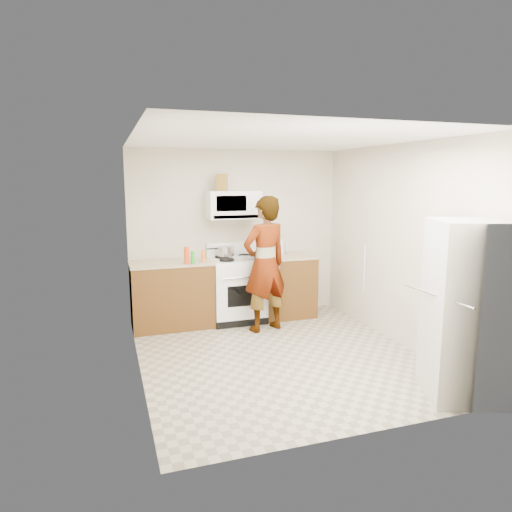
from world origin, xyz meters
name	(u,v)px	position (x,y,z in m)	size (l,w,h in m)	color
floor	(279,355)	(0.00, 0.00, 0.00)	(3.60, 3.60, 0.00)	gray
back_wall	(237,234)	(0.00, 1.79, 1.25)	(3.20, 0.02, 2.50)	beige
right_wall	(398,245)	(1.59, 0.00, 1.25)	(0.02, 3.60, 2.50)	beige
cabinet_left	(172,296)	(-1.04, 1.49, 0.45)	(1.12, 0.62, 0.90)	brown
counter_left	(171,263)	(-1.04, 1.49, 0.92)	(1.14, 0.64, 0.04)	tan
cabinet_right	(286,287)	(0.68, 1.49, 0.45)	(0.80, 0.62, 0.90)	brown
counter_right	(286,256)	(0.68, 1.49, 0.92)	(0.82, 0.64, 0.04)	tan
gas_range	(236,288)	(-0.10, 1.48, 0.49)	(0.76, 0.65, 1.13)	white
microwave	(233,205)	(-0.10, 1.61, 1.70)	(0.76, 0.38, 0.40)	white
person	(265,264)	(0.15, 0.94, 0.93)	(0.67, 0.44, 1.85)	tan
fridge	(468,310)	(1.32, -1.49, 0.85)	(0.70, 0.70, 1.70)	beige
kettle	(279,247)	(0.65, 1.69, 1.04)	(0.17, 0.17, 0.20)	silver
jug	(222,182)	(-0.27, 1.58, 2.02)	(0.14, 0.14, 0.24)	brown
saucepan	(225,251)	(-0.23, 1.62, 1.02)	(0.25, 0.25, 0.14)	silver
tray	(245,258)	(-0.02, 1.32, 0.96)	(0.25, 0.16, 0.05)	white
bottle_spray	(187,256)	(-0.86, 1.24, 1.05)	(0.07, 0.07, 0.23)	#D74010
bottle_hot_sauce	(203,256)	(-0.61, 1.36, 1.01)	(0.05, 0.05, 0.16)	orange
bottle_green_cap	(193,258)	(-0.78, 1.21, 1.02)	(0.05, 0.05, 0.17)	#1B991F
pot_lid	(192,263)	(-0.79, 1.28, 0.94)	(0.24, 0.24, 0.01)	white
broom	(364,284)	(1.59, 0.76, 0.59)	(0.03, 0.03, 1.18)	white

